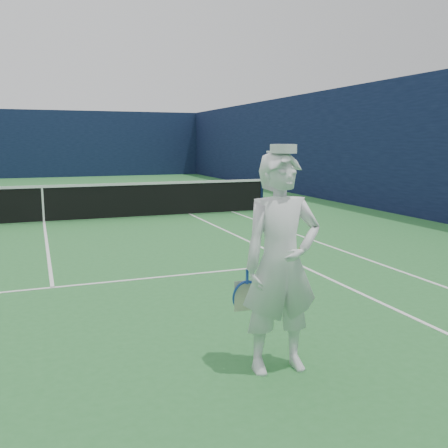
# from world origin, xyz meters

# --- Properties ---
(ground) EXTENTS (80.00, 80.00, 0.00)m
(ground) POSITION_xyz_m (0.00, 0.00, 0.00)
(ground) COLOR #2B7133
(ground) RESTS_ON ground
(court_markings) EXTENTS (11.03, 23.83, 0.01)m
(court_markings) POSITION_xyz_m (0.00, 0.00, 0.00)
(court_markings) COLOR white
(court_markings) RESTS_ON ground
(windscreen_fence) EXTENTS (20.12, 36.12, 4.00)m
(windscreen_fence) POSITION_xyz_m (0.00, 0.00, 2.00)
(windscreen_fence) COLOR #0E1834
(windscreen_fence) RESTS_ON ground
(tennis_net) EXTENTS (12.88, 0.09, 1.07)m
(tennis_net) POSITION_xyz_m (0.00, 0.00, 0.55)
(tennis_net) COLOR #141E4C
(tennis_net) RESTS_ON ground
(tennis_player) EXTENTS (0.81, 0.54, 2.13)m
(tennis_player) POSITION_xyz_m (1.94, -9.99, 1.04)
(tennis_player) COLOR white
(tennis_player) RESTS_ON ground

